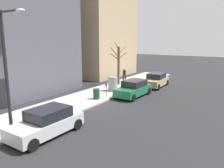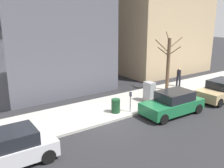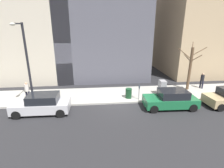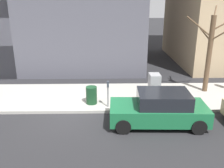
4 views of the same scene
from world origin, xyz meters
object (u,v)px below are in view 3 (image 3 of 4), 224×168
bare_tree (190,67)px  office_block_center (102,20)px  parked_car_silver (42,104)px  pedestrian_near_meter (202,80)px  pedestrian_midblock (27,90)px  trash_bin (129,93)px  parking_meter (139,91)px  utility_box (162,88)px  parked_car_green (171,99)px  streetlamp (26,59)px

bare_tree → office_block_center: 12.65m
parked_car_silver → office_block_center: size_ratio=0.30×
pedestrian_near_meter → bare_tree: bearing=69.8°
pedestrian_near_meter → pedestrian_midblock: same height
pedestrian_midblock → bare_tree: bearing=-161.8°
pedestrian_midblock → trash_bin: bearing=-169.4°
parking_meter → bare_tree: size_ratio=0.28×
pedestrian_midblock → parked_car_silver: bearing=141.7°
office_block_center → utility_box: bearing=-151.9°
parked_car_green → pedestrian_midblock: 12.29m
parked_car_silver → parked_car_green: bearing=-89.9°
parking_meter → utility_box: size_ratio=0.94×
parked_car_silver → parking_meter: size_ratio=3.13×
parking_meter → streetlamp: size_ratio=0.21×
bare_tree → utility_box: bearing=112.0°
streetlamp → pedestrian_near_meter: size_ratio=3.92×
parked_car_green → pedestrian_near_meter: 6.40m
utility_box → pedestrian_midblock: 12.24m
utility_box → streetlamp: streetlamp is taller
streetlamp → parking_meter: bearing=-88.9°
parked_car_silver → parking_meter: parked_car_silver is taller
parking_meter → office_block_center: office_block_center is taller
trash_bin → pedestrian_near_meter: size_ratio=0.54×
parked_car_green → streetlamp: 11.86m
parked_car_green → parked_car_silver: (0.12, 10.16, 0.00)m
utility_box → pedestrian_near_meter: pedestrian_near_meter is taller
parking_meter → pedestrian_near_meter: size_ratio=0.81×
parked_car_silver → trash_bin: size_ratio=4.69×
parking_meter → pedestrian_near_meter: pedestrian_near_meter is taller
parked_car_green → pedestrian_near_meter: pedestrian_near_meter is taller
parking_meter → office_block_center: (10.43, 2.66, 6.17)m
utility_box → trash_bin: utility_box is taller
parked_car_silver → office_block_center: bearing=-23.1°
streetlamp → pedestrian_near_meter: (2.48, -16.39, -2.93)m
office_block_center → pedestrian_near_meter: bearing=-129.1°
pedestrian_midblock → parked_car_green: bearing=-178.1°
parked_car_silver → streetlamp: (1.28, 1.15, 3.28)m
utility_box → bare_tree: 3.87m
parked_car_green → parking_meter: (1.57, 2.24, 0.24)m
bare_tree → pedestrian_near_meter: (0.15, -1.62, -1.39)m
parking_meter → trash_bin: bearing=61.9°
parked_car_silver → pedestrian_near_meter: pedestrian_near_meter is taller
pedestrian_near_meter → pedestrian_midblock: (-1.38, 17.10, 0.00)m
pedestrian_midblock → streetlamp: bearing=136.8°
trash_bin → office_block_center: bearing=10.3°
trash_bin → office_block_center: size_ratio=0.06×
streetlamp → bare_tree: bearing=-81.0°
parked_car_green → pedestrian_near_meter: bearing=-50.7°
streetlamp → pedestrian_near_meter: 16.83m
pedestrian_near_meter → parked_car_green: bearing=102.0°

